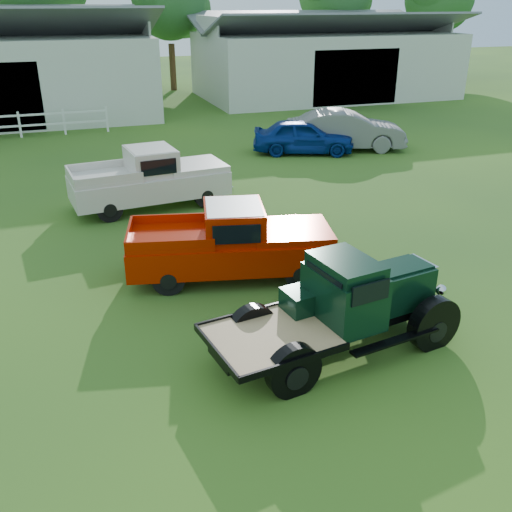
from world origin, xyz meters
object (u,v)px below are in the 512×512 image
object	(u,v)px
white_pickup	(149,179)
red_pickup	(230,241)
misc_car_grey	(345,130)
misc_car_blue	(303,136)
vintage_flatbed	(339,307)

from	to	relation	value
white_pickup	red_pickup	bearing A→B (deg)	-86.43
red_pickup	misc_car_grey	distance (m)	13.24
misc_car_grey	misc_car_blue	bearing A→B (deg)	109.56
misc_car_grey	red_pickup	bearing A→B (deg)	160.16
red_pickup	misc_car_blue	xyz separation A→B (m)	(6.33, 10.30, -0.16)
misc_car_blue	misc_car_grey	xyz separation A→B (m)	(1.97, 0.02, 0.11)
vintage_flatbed	white_pickup	world-z (taller)	vintage_flatbed
vintage_flatbed	red_pickup	bearing A→B (deg)	95.96
misc_car_grey	vintage_flatbed	bearing A→B (deg)	171.16
misc_car_blue	red_pickup	bearing A→B (deg)	169.08
red_pickup	white_pickup	world-z (taller)	white_pickup
red_pickup	misc_car_blue	size ratio (longest dim) A/B	1.14
white_pickup	misc_car_grey	xyz separation A→B (m)	(9.21, 4.76, -0.08)
misc_car_blue	misc_car_grey	world-z (taller)	misc_car_grey
misc_car_blue	misc_car_grey	distance (m)	1.97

